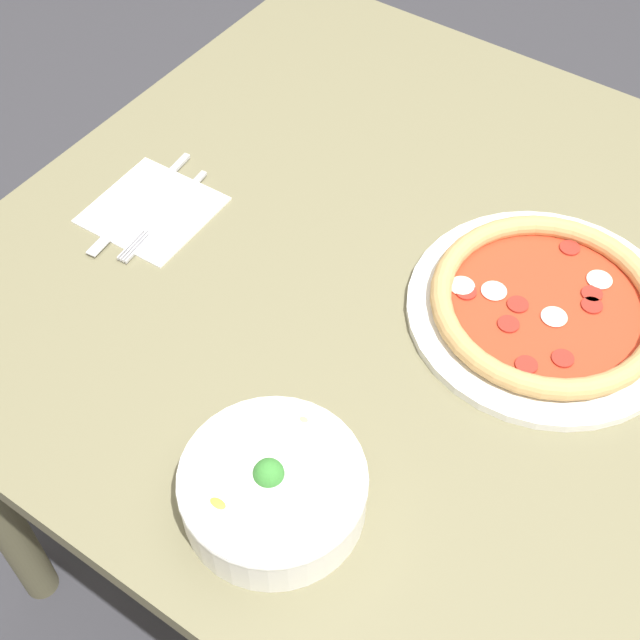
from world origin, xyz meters
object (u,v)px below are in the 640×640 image
pizza (546,305)px  knife (146,198)px  bowl (273,488)px  fork (166,214)px

pizza → knife: pizza is taller
bowl → fork: (0.37, -0.26, -0.03)m
bowl → fork: bowl is taller
fork → knife: same height
pizza → knife: (0.53, 0.13, -0.01)m
bowl → pizza: bearing=-106.7°
fork → knife: bearing=-105.9°
pizza → knife: size_ratio=1.52×
bowl → knife: bowl is taller
pizza → fork: pizza is taller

